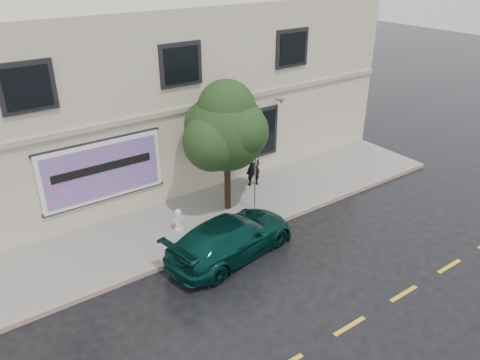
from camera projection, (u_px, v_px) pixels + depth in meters
ground at (266, 260)px, 14.67m from camera, size 90.00×90.00×0.00m
sidewalk at (211, 214)px, 17.01m from camera, size 20.00×3.50×0.15m
curb at (239, 236)px, 15.73m from camera, size 20.00×0.18×0.16m
road_marking at (350, 326)px, 12.10m from camera, size 19.00×0.12×0.01m
building at (137, 87)px, 19.68m from camera, size 20.00×8.12×7.00m
billboard at (103, 171)px, 15.70m from camera, size 4.30×0.16×2.20m
car at (231, 237)px, 14.64m from camera, size 4.78×2.74×1.31m
pedestrian at (253, 166)px, 18.59m from camera, size 0.69×0.53×1.69m
umbrella at (253, 138)px, 18.05m from camera, size 1.20×1.20×0.71m
street_tree at (227, 132)px, 15.98m from camera, size 2.76×2.76×4.38m
fire_hydrant at (178, 220)px, 15.80m from camera, size 0.33×0.30×0.79m
sign_pole at (255, 175)px, 16.50m from camera, size 0.28×0.13×2.38m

